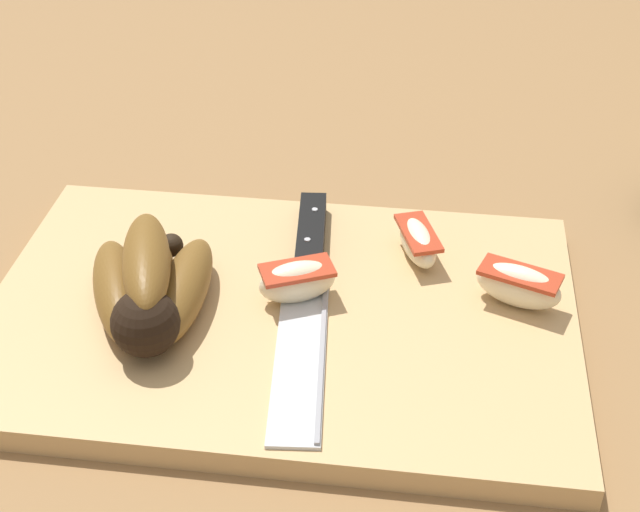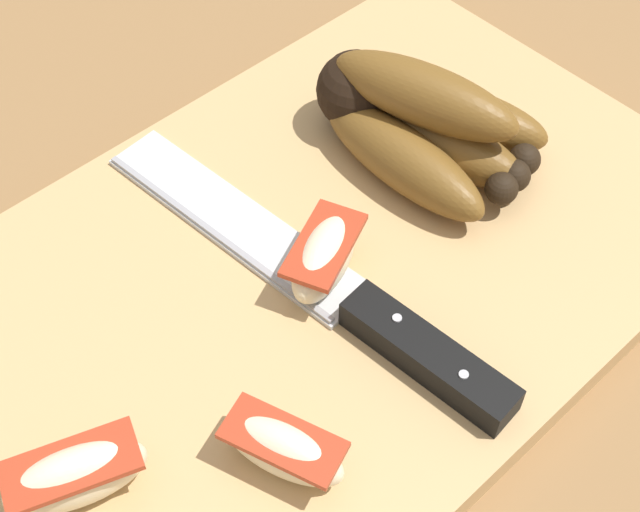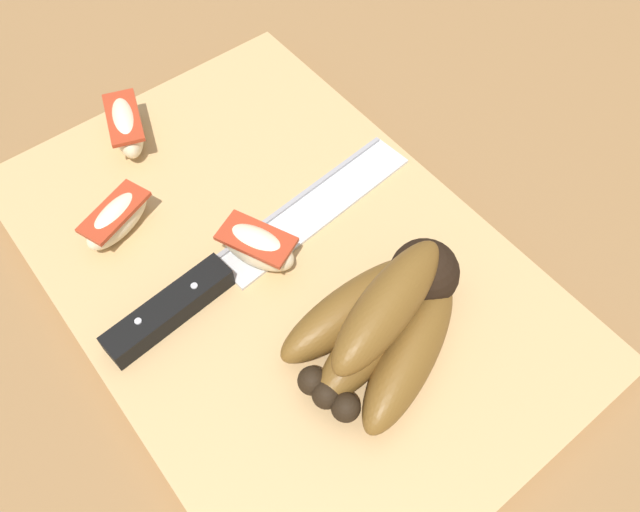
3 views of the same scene
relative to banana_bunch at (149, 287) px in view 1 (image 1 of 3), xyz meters
The scene contains 7 objects.
ground_plane 0.12m from the banana_bunch, behind, with size 6.00×6.00×0.00m, color olive.
cutting_board 0.10m from the banana_bunch, 167.81° to the right, with size 0.45×0.30×0.02m, color tan.
banana_bunch is the anchor object (origin of this frame).
chefs_knife 0.13m from the banana_bunch, 151.27° to the right, with size 0.05×0.28×0.02m.
apple_wedge_near 0.11m from the banana_bunch, 163.63° to the right, with size 0.07×0.05×0.03m.
apple_wedge_middle 0.28m from the banana_bunch, behind, with size 0.07×0.05×0.03m.
apple_wedge_far 0.22m from the banana_bunch, 152.96° to the right, with size 0.04×0.07×0.03m.
Camera 1 is at (-0.09, 0.52, 0.46)m, focal length 51.46 mm.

